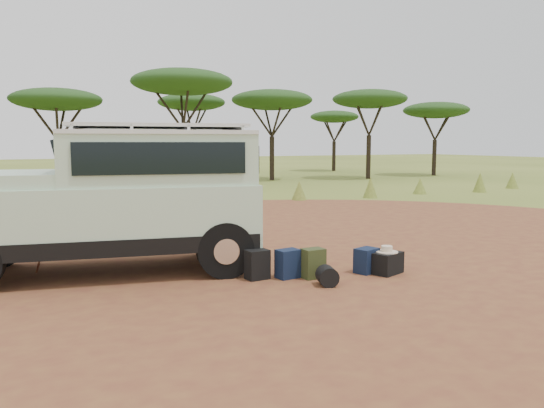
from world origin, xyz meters
name	(u,v)px	position (x,y,z in m)	size (l,w,h in m)	color
ground	(260,261)	(0.00, 0.00, 0.00)	(140.00, 140.00, 0.00)	#5F6E27
dirt_clearing	(260,261)	(0.00, 0.00, 0.00)	(23.00, 23.00, 0.01)	brown
grass_fringe	(153,198)	(0.12, 8.67, 0.40)	(36.60, 1.60, 0.90)	#5F6E27
acacia_treeline	(110,92)	(0.75, 19.81, 4.87)	(46.70, 13.20, 6.26)	black
safari_vehicle	(116,202)	(-2.58, 0.40, 1.24)	(5.57, 3.08, 2.57)	#B4D2B4
walking_staff	(46,235)	(-3.70, 0.82, 0.67)	(0.03, 0.03, 1.38)	maroon
backpack_black	(257,265)	(-0.62, -1.19, 0.25)	(0.36, 0.27, 0.50)	black
backpack_navy	(288,264)	(-0.13, -1.35, 0.24)	(0.37, 0.27, 0.49)	#122039
backpack_olive	(313,263)	(0.24, -1.54, 0.25)	(0.36, 0.26, 0.50)	#38411E
duffel_navy	(366,261)	(1.26, -1.65, 0.22)	(0.39, 0.29, 0.44)	#122039
hard_case	(386,263)	(1.54, -1.85, 0.19)	(0.53, 0.38, 0.38)	black
stuff_sack	(327,276)	(0.20, -2.06, 0.16)	(0.32, 0.32, 0.32)	black
safari_hat	(387,250)	(1.54, -1.85, 0.42)	(0.38, 0.38, 0.11)	beige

